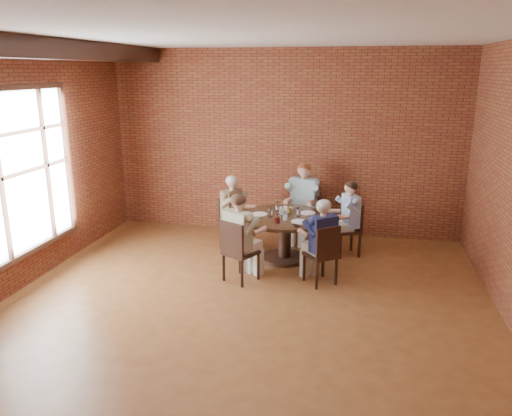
% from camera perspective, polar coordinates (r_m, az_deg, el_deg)
% --- Properties ---
extents(floor, '(7.00, 7.00, 0.00)m').
position_cam_1_polar(floor, '(6.51, -1.73, -12.08)').
color(floor, brown).
rests_on(floor, ground).
extents(ceiling, '(7.00, 7.00, 0.00)m').
position_cam_1_polar(ceiling, '(5.78, -2.02, 19.33)').
color(ceiling, silver).
rests_on(ceiling, wall_back).
extents(wall_back, '(7.00, 0.00, 7.00)m').
position_cam_1_polar(wall_back, '(9.30, 3.19, 7.39)').
color(wall_back, brown).
rests_on(wall_back, ground).
extents(wall_front, '(7.00, 0.00, 7.00)m').
position_cam_1_polar(wall_front, '(2.83, -19.00, -13.20)').
color(wall_front, brown).
rests_on(wall_front, ground).
extents(ceiling_beam, '(0.22, 6.90, 0.26)m').
position_cam_1_polar(ceiling_beam, '(6.78, -23.50, 16.46)').
color(ceiling_beam, black).
rests_on(ceiling_beam, ceiling).
extents(window, '(0.10, 2.16, 2.36)m').
position_cam_1_polar(window, '(7.65, -25.01, 3.78)').
color(window, white).
rests_on(window, wall_left).
extents(dining_table, '(1.46, 1.46, 0.75)m').
position_cam_1_polar(dining_table, '(8.08, 3.29, -2.42)').
color(dining_table, black).
rests_on(dining_table, floor).
extents(chair_a, '(0.52, 0.52, 0.90)m').
position_cam_1_polar(chair_a, '(8.47, 10.81, -2.09)').
color(chair_a, black).
rests_on(chair_a, floor).
extents(diner_a, '(0.74, 0.69, 1.26)m').
position_cam_1_polar(diner_a, '(8.40, 10.39, -1.22)').
color(diner_a, '#4469B2').
rests_on(diner_a, floor).
extents(chair_b, '(0.54, 0.54, 0.99)m').
position_cam_1_polar(chair_b, '(9.12, 5.51, -0.35)').
color(chair_b, black).
rests_on(chair_b, floor).
extents(diner_b, '(0.69, 0.80, 1.42)m').
position_cam_1_polar(diner_b, '(8.98, 5.36, 0.60)').
color(diner_b, '#9DBCC9').
rests_on(diner_b, floor).
extents(chair_c, '(0.52, 0.52, 0.91)m').
position_cam_1_polar(chair_c, '(8.66, -2.91, -1.39)').
color(chair_c, black).
rests_on(chair_c, floor).
extents(diner_c, '(0.76, 0.69, 1.28)m').
position_cam_1_polar(diner_c, '(8.57, -2.51, -0.54)').
color(diner_c, brown).
rests_on(diner_c, floor).
extents(chair_d, '(0.57, 0.57, 0.93)m').
position_cam_1_polar(chair_d, '(7.25, -2.19, -4.74)').
color(chair_d, black).
rests_on(chair_d, floor).
extents(diner_d, '(0.76, 0.81, 1.32)m').
position_cam_1_polar(diner_d, '(7.25, -1.76, -3.42)').
color(diner_d, beige).
rests_on(diner_d, floor).
extents(chair_e, '(0.55, 0.55, 0.90)m').
position_cam_1_polar(chair_e, '(7.21, 7.73, -5.09)').
color(chair_e, black).
rests_on(chair_e, floor).
extents(diner_e, '(0.76, 0.77, 1.27)m').
position_cam_1_polar(diner_e, '(7.23, 7.43, -3.85)').
color(diner_e, '#181C44').
rests_on(diner_e, floor).
extents(plate_a, '(0.26, 0.26, 0.01)m').
position_cam_1_polar(plate_a, '(8.18, 5.89, -0.58)').
color(plate_a, white).
rests_on(plate_a, dining_table).
extents(plate_b, '(0.26, 0.26, 0.01)m').
position_cam_1_polar(plate_b, '(8.42, 3.31, -0.04)').
color(plate_b, white).
rests_on(plate_b, dining_table).
extents(plate_c, '(0.26, 0.26, 0.01)m').
position_cam_1_polar(plate_c, '(8.07, 0.39, -0.72)').
color(plate_c, white).
rests_on(plate_c, dining_table).
extents(plate_d, '(0.26, 0.26, 0.01)m').
position_cam_1_polar(plate_d, '(7.70, 5.00, -1.57)').
color(plate_d, white).
rests_on(plate_d, dining_table).
extents(glass_a, '(0.07, 0.07, 0.14)m').
position_cam_1_polar(glass_a, '(7.98, 4.90, -0.48)').
color(glass_a, white).
rests_on(glass_a, dining_table).
extents(glass_b, '(0.07, 0.07, 0.14)m').
position_cam_1_polar(glass_b, '(8.18, 3.83, -0.06)').
color(glass_b, white).
rests_on(glass_b, dining_table).
extents(glass_c, '(0.07, 0.07, 0.14)m').
position_cam_1_polar(glass_c, '(8.29, 2.46, 0.16)').
color(glass_c, white).
rests_on(glass_c, dining_table).
extents(glass_d, '(0.07, 0.07, 0.14)m').
position_cam_1_polar(glass_d, '(8.07, 2.91, -0.26)').
color(glass_d, white).
rests_on(glass_d, dining_table).
extents(glass_e, '(0.07, 0.07, 0.14)m').
position_cam_1_polar(glass_e, '(7.94, 1.62, -0.53)').
color(glass_e, white).
rests_on(glass_e, dining_table).
extents(glass_f, '(0.07, 0.07, 0.14)m').
position_cam_1_polar(glass_f, '(7.61, 2.46, -1.24)').
color(glass_f, white).
rests_on(glass_f, dining_table).
extents(glass_g, '(0.07, 0.07, 0.14)m').
position_cam_1_polar(glass_g, '(7.78, 3.36, -0.87)').
color(glass_g, white).
rests_on(glass_g, dining_table).
extents(smartphone, '(0.12, 0.16, 0.01)m').
position_cam_1_polar(smartphone, '(7.53, 4.57, -2.00)').
color(smartphone, black).
rests_on(smartphone, dining_table).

